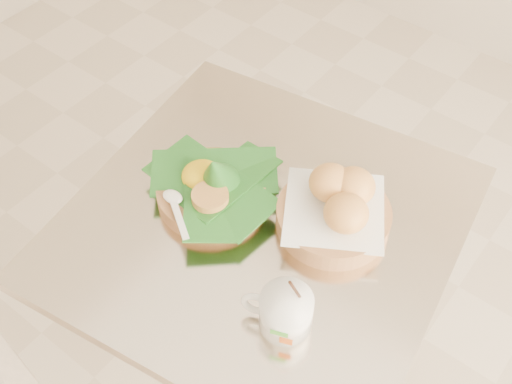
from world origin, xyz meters
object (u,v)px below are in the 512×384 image
Objects in this scene: rice_basket at (211,187)px; bread_basket at (337,208)px; coffee_mug at (284,311)px; cafe_table at (261,283)px.

rice_basket is 1.06× the size of bread_basket.
coffee_mug reaches higher than rice_basket.
coffee_mug reaches higher than cafe_table.
coffee_mug is at bearing -26.08° from rice_basket.
cafe_table is at bearing -144.52° from bread_basket.
rice_basket is 1.72× the size of coffee_mug.
cafe_table is 0.28m from rice_basket.
cafe_table is 5.22× the size of coffee_mug.
bread_basket is (0.11, 0.08, 0.27)m from cafe_table.
cafe_table is at bearing 136.91° from coffee_mug.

